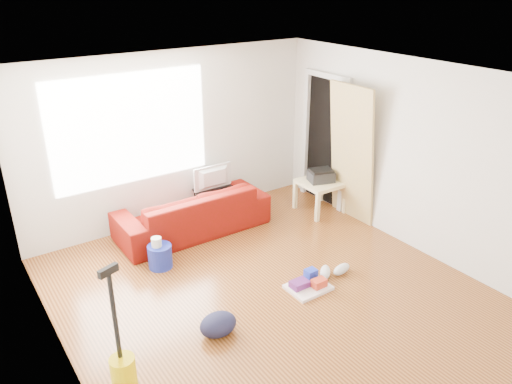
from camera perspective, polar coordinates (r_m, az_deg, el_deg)
room at (r=5.44m, az=1.86°, el=0.01°), size 4.51×5.01×2.51m
sofa at (r=7.33m, az=-7.14°, el=-4.42°), size 2.17×0.85×0.63m
tv_stand at (r=7.67m, az=-4.62°, el=-1.11°), size 0.66×0.43×0.43m
tv at (r=7.52m, az=-4.72°, el=1.58°), size 0.63×0.08×0.36m
side_table at (r=7.78m, az=7.39°, el=0.70°), size 0.62×0.62×0.50m
printer at (r=7.71m, az=7.45°, el=1.88°), size 0.44×0.38×0.19m
bucket at (r=6.56m, az=-10.80°, el=-8.37°), size 0.36×0.36×0.31m
toilet_paper at (r=6.45m, az=-11.20°, el=-6.81°), size 0.13×0.13×0.12m
cleaning_tray at (r=6.05m, az=6.02°, el=-10.42°), size 0.49×0.39×0.17m
backpack at (r=5.42m, az=-4.31°, el=-15.78°), size 0.44×0.37×0.22m
sneakers at (r=6.33m, az=8.83°, el=-8.88°), size 0.51×0.30×0.12m
door_panel at (r=7.79m, az=10.30°, el=-2.86°), size 0.26×0.82×2.05m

